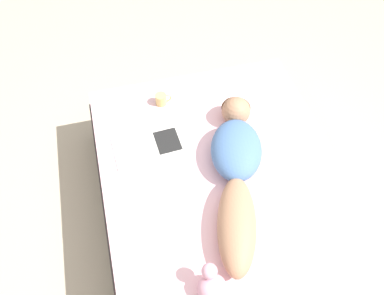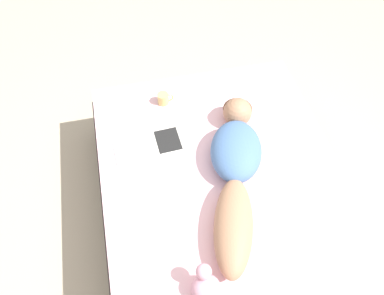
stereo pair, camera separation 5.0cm
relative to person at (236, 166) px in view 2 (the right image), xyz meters
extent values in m
plane|color=#B7A88E|center=(-0.07, 0.00, -0.63)|extent=(12.00, 12.00, 0.00)
cube|color=#383333|center=(-0.07, 0.00, -0.44)|extent=(1.62, 2.01, 0.38)
cube|color=beige|center=(-0.07, 0.00, -0.17)|extent=(1.56, 1.95, 0.15)
ellipsoid|color=#A37556|center=(-0.13, -0.38, -0.01)|extent=(0.41, 0.66, 0.17)
ellipsoid|color=#476B9E|center=(0.04, 0.11, 0.00)|extent=(0.47, 0.56, 0.20)
ellipsoid|color=#472D19|center=(0.15, 0.45, 0.01)|extent=(0.25, 0.25, 0.11)
sphere|color=#A37556|center=(0.14, 0.43, 0.01)|extent=(0.20, 0.20, 0.20)
cube|color=silver|center=(-0.61, 0.35, -0.09)|extent=(0.26, 0.30, 0.01)
cube|color=silver|center=(-0.37, 0.36, -0.09)|extent=(0.26, 0.30, 0.01)
cube|color=black|center=(-0.37, 0.36, -0.09)|extent=(0.17, 0.21, 0.00)
cylinder|color=tan|center=(-0.33, 0.73, -0.05)|extent=(0.08, 0.08, 0.09)
cylinder|color=black|center=(-0.33, 0.73, -0.02)|extent=(0.07, 0.07, 0.01)
torus|color=tan|center=(-0.29, 0.73, -0.05)|extent=(0.06, 0.01, 0.06)
ellipsoid|color=#DB9EB2|center=(-0.36, -0.67, -0.03)|extent=(0.15, 0.14, 0.13)
sphere|color=#DB9EB2|center=(-0.36, -0.62, 0.06)|extent=(0.08, 0.08, 0.08)
camera|label=1|loc=(-0.60, -1.20, 1.94)|focal=35.00mm
camera|label=2|loc=(-0.55, -1.21, 1.94)|focal=35.00mm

